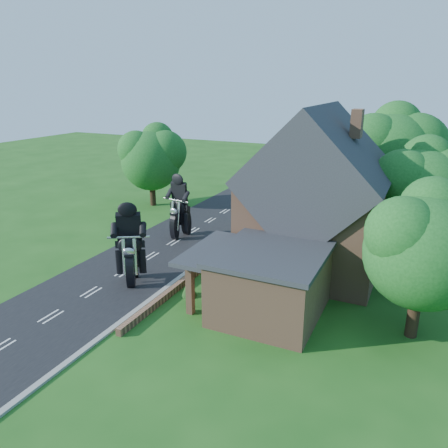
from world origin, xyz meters
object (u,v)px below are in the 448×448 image
at_px(annex, 268,281).
at_px(motorcycle_follow, 181,228).
at_px(garden_wall, 220,254).
at_px(house, 316,202).
at_px(motorcycle_lead, 132,271).

bearing_deg(annex, motorcycle_follow, 141.23).
bearing_deg(garden_wall, house, 9.17).
bearing_deg(motorcycle_lead, garden_wall, -146.30).
distance_m(garden_wall, motorcycle_follow, 4.96).
height_order(garden_wall, motorcycle_follow, motorcycle_follow).
height_order(house, motorcycle_follow, house).
bearing_deg(house, motorcycle_lead, -142.74).
distance_m(garden_wall, house, 7.52).
height_order(garden_wall, house, house).
xyz_separation_m(garden_wall, motorcycle_follow, (-4.41, 2.21, 0.55)).
xyz_separation_m(garden_wall, motorcycle_lead, (-2.92, -5.93, 0.55)).
bearing_deg(garden_wall, annex, -46.16).
distance_m(house, motorcycle_lead, 12.00).
relative_size(motorcycle_lead, motorcycle_follow, 1.00).
xyz_separation_m(annex, motorcycle_follow, (-9.98, 8.01, -1.02)).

